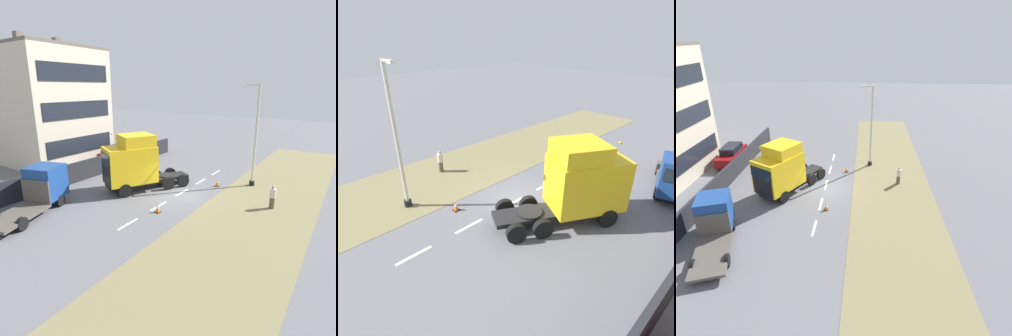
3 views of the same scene
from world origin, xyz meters
The scene contains 12 objects.
ground_plane centered at (0.00, 0.00, 0.00)m, with size 120.00×120.00×0.00m, color slate.
grass_verge centered at (-6.00, 0.00, 0.01)m, with size 7.00×44.00×0.01m.
lane_markings centered at (0.00, -0.70, 0.00)m, with size 0.16×14.60×0.00m.
boundary_wall centered at (9.00, 0.00, 0.87)m, with size 0.25×24.00×1.75m.
building_block centered at (16.66, -1.50, 6.00)m, with size 8.30×9.36×13.09m.
lorry_cab centered at (3.50, 0.96, 2.25)m, with size 5.39×6.99×4.63m.
flatbed_truck centered at (6.50, 7.00, 1.49)m, with size 3.90×6.36×2.83m.
parked_car centered at (10.77, -4.96, 0.93)m, with size 2.08×4.83×1.90m.
lamp_post centered at (-4.01, -5.37, 3.74)m, with size 1.34×0.43×8.27m.
pedestrian centered at (-6.66, -1.47, 0.81)m, with size 0.39×0.39×1.65m.
traffic_cone_lead centered at (-0.53, 3.36, 0.28)m, with size 0.36×0.36×0.58m.
traffic_cone_trailing centered at (-1.71, -3.55, 0.28)m, with size 0.36×0.36×0.58m.
Camera 1 is at (-10.56, 17.19, 7.99)m, focal length 30.00 mm.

